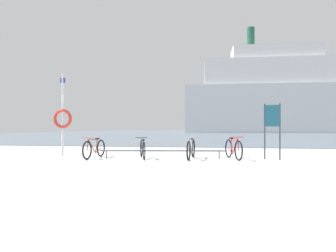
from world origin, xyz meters
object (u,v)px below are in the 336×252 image
Objects in this scene: bicycle_2 at (191,149)px; ferry_ship at (278,97)px; info_sign at (272,122)px; bicycle_3 at (233,149)px; rescue_post at (63,117)px; bicycle_1 at (143,149)px; bicycle_0 at (94,149)px.

bicycle_2 is 59.56m from ferry_ship.
ferry_ship is (13.24, 56.60, 6.79)m from info_sign.
bicycle_3 is at bearing -176.09° from info_sign.
bicycle_2 is at bearing -5.08° from rescue_post.
bicycle_2 reaches higher than bicycle_1.
bicycle_2 is 0.04× the size of ferry_ship.
bicycle_0 reaches higher than bicycle_1.
bicycle_2 is 2.98m from info_sign.
rescue_post reaches higher than bicycle_1.
bicycle_0 is 1.10× the size of bicycle_3.
bicycle_3 reaches higher than bicycle_0.
bicycle_1 is at bearing -107.31° from ferry_ship.
bicycle_0 is 1.80m from bicycle_1.
info_sign is 58.52m from ferry_ship.
bicycle_3 is 0.49× the size of rescue_post.
bicycle_0 is at bearing -175.82° from info_sign.
ferry_ship reaches higher than rescue_post.
rescue_post is at bearing 157.08° from bicycle_0.
rescue_post is at bearing 177.25° from bicycle_3.
bicycle_3 is (5.00, 0.37, 0.01)m from bicycle_0.
info_sign reaches higher than bicycle_3.
bicycle_1 is 3.69m from rescue_post.
bicycle_1 is 0.99× the size of bicycle_3.
bicycle_2 is at bearing 6.39° from bicycle_1.
bicycle_1 is at bearing -174.08° from bicycle_3.
bicycle_2 is 0.89× the size of info_sign.
rescue_post is (-5.15, 0.46, 1.19)m from bicycle_2.
bicycle_3 is 0.81× the size of info_sign.
bicycle_0 is 60.82m from ferry_ship.
info_sign is (1.33, 0.09, 0.96)m from bicycle_3.
bicycle_3 is at bearing -2.75° from rescue_post.
rescue_post is (-6.63, 0.32, 1.18)m from bicycle_3.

